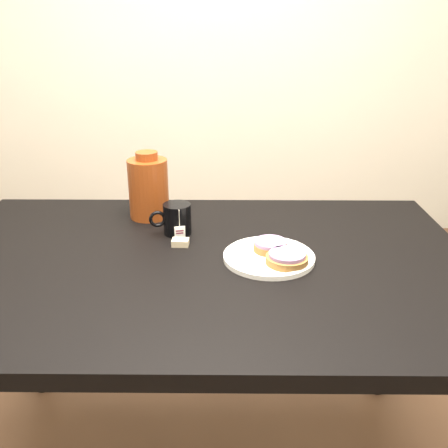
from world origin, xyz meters
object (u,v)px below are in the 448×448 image
object	(u,v)px
bagel_back	(270,246)
mug	(177,219)
bagel_front	(287,258)
teabag_pouch	(180,242)
bagel_package	(148,187)
plate	(269,256)
table	(201,287)

from	to	relation	value
bagel_back	mug	distance (m)	0.29
bagel_front	teabag_pouch	bearing A→B (deg)	155.07
mug	bagel_package	size ratio (longest dim) A/B	0.62
bagel_back	teabag_pouch	world-z (taller)	bagel_back
teabag_pouch	bagel_package	distance (m)	0.26
mug	teabag_pouch	distance (m)	0.09
plate	bagel_front	xyz separation A→B (m)	(0.04, -0.04, 0.02)
plate	bagel_package	world-z (taller)	bagel_package
mug	bagel_package	xyz separation A→B (m)	(-0.10, 0.13, 0.05)
mug	teabag_pouch	xyz separation A→B (m)	(0.02, -0.08, -0.04)
plate	bagel_package	size ratio (longest dim) A/B	1.14
bagel_front	mug	world-z (taller)	mug
table	bagel_package	bearing A→B (deg)	120.27
mug	bagel_package	world-z (taller)	bagel_package
bagel_front	bagel_package	bearing A→B (deg)	138.53
teabag_pouch	table	bearing A→B (deg)	-53.83
table	plate	bearing A→B (deg)	-0.56
table	teabag_pouch	distance (m)	0.14
plate	bagel_back	bearing A→B (deg)	79.18
bagel_front	mug	distance (m)	0.36
table	mug	xyz separation A→B (m)	(-0.08, 0.16, 0.13)
mug	teabag_pouch	world-z (taller)	mug
mug	bagel_package	bearing A→B (deg)	112.86
plate	bagel_back	world-z (taller)	bagel_back
bagel_front	mug	size ratio (longest dim) A/B	0.94
teabag_pouch	bagel_package	xyz separation A→B (m)	(-0.11, 0.21, 0.09)
table	bagel_back	bearing A→B (deg)	8.16
plate	table	bearing A→B (deg)	179.44
bagel_front	bagel_back	bearing A→B (deg)	115.97
bagel_back	teabag_pouch	bearing A→B (deg)	166.95
table	plate	distance (m)	0.20
bagel_package	teabag_pouch	bearing A→B (deg)	-62.15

